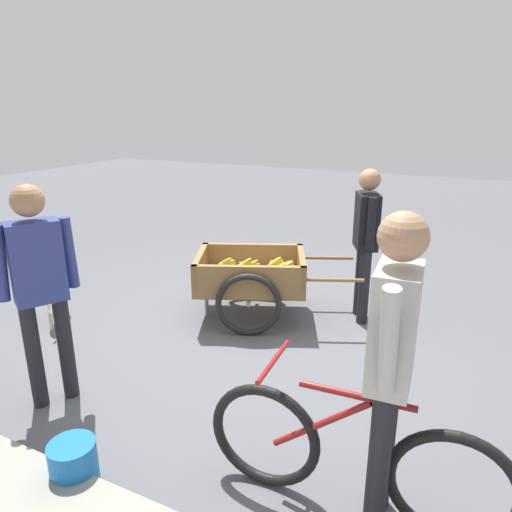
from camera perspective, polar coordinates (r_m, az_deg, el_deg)
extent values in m
plane|color=#56565B|center=(4.66, 0.45, -9.44)|extent=(24.00, 24.00, 0.00)
cube|color=olive|center=(4.87, -0.64, -3.03)|extent=(1.33, 1.17, 0.10)
cube|color=olive|center=(4.87, -6.77, -1.05)|extent=(0.37, 0.76, 0.24)
cube|color=olive|center=(4.82, 5.54, -1.21)|extent=(0.37, 0.76, 0.24)
cube|color=olive|center=(4.47, -0.90, -2.68)|extent=(1.03, 0.49, 0.24)
cube|color=olive|center=(5.17, -0.44, 0.20)|extent=(1.03, 0.49, 0.24)
torus|color=black|center=(4.50, -0.93, -5.98)|extent=(0.61, 0.31, 0.64)
torus|color=black|center=(5.31, -0.39, -2.14)|extent=(0.61, 0.31, 0.64)
cylinder|color=gray|center=(4.90, -0.64, -3.90)|extent=(0.38, 0.82, 0.04)
cylinder|color=olive|center=(4.53, 9.61, -2.90)|extent=(0.52, 0.25, 0.04)
cylinder|color=olive|center=(5.17, 8.72, -0.23)|extent=(0.52, 0.25, 0.04)
cylinder|color=gray|center=(5.00, -6.04, -5.34)|extent=(0.04, 0.04, 0.35)
ellipsoid|color=gold|center=(4.62, -1.86, -2.08)|extent=(0.16, 0.12, 0.15)
ellipsoid|color=gold|center=(4.61, -2.02, -1.99)|extent=(0.17, 0.15, 0.11)
ellipsoid|color=gold|center=(4.60, -2.19, -1.90)|extent=(0.19, 0.08, 0.05)
ellipsoid|color=gold|center=(4.59, -2.34, -1.80)|extent=(0.19, 0.05, 0.10)
ellipsoid|color=gold|center=(4.58, -2.49, -1.71)|extent=(0.17, 0.07, 0.15)
ellipsoid|color=gold|center=(4.56, -4.80, -1.89)|extent=(0.18, 0.12, 0.13)
ellipsoid|color=gold|center=(4.56, -4.96, -1.79)|extent=(0.17, 0.15, 0.08)
ellipsoid|color=gold|center=(4.55, -5.17, -1.70)|extent=(0.19, 0.10, 0.08)
ellipsoid|color=gold|center=(4.54, -5.37, -1.60)|extent=(0.18, 0.08, 0.14)
ellipsoid|color=gold|center=(4.76, 4.12, -1.43)|extent=(0.15, 0.16, 0.14)
ellipsoid|color=gold|center=(4.75, 3.87, -1.33)|extent=(0.18, 0.13, 0.05)
ellipsoid|color=gold|center=(4.74, 3.66, -1.24)|extent=(0.16, 0.16, 0.12)
ellipsoid|color=gold|center=(4.94, 3.96, -1.40)|extent=(0.19, 0.08, 0.13)
ellipsoid|color=gold|center=(4.93, 3.86, -1.31)|extent=(0.18, 0.13, 0.09)
ellipsoid|color=gold|center=(4.92, 3.76, -1.22)|extent=(0.18, 0.12, 0.05)
ellipsoid|color=gold|center=(4.91, 3.61, -1.13)|extent=(0.19, 0.09, 0.10)
ellipsoid|color=gold|center=(4.90, 3.56, -1.04)|extent=(0.18, 0.11, 0.13)
ellipsoid|color=gold|center=(4.68, 1.57, -2.06)|extent=(0.18, 0.07, 0.13)
ellipsoid|color=gold|center=(4.67, 1.34, -1.96)|extent=(0.19, 0.11, 0.05)
ellipsoid|color=gold|center=(4.66, 1.05, -1.87)|extent=(0.18, 0.09, 0.15)
ellipsoid|color=gold|center=(4.82, -0.12, -1.42)|extent=(0.17, 0.09, 0.15)
ellipsoid|color=gold|center=(4.82, -0.29, -1.33)|extent=(0.19, 0.12, 0.10)
ellipsoid|color=gold|center=(4.81, -0.42, -1.24)|extent=(0.19, 0.09, 0.05)
ellipsoid|color=gold|center=(4.80, -0.55, -1.15)|extent=(0.19, 0.08, 0.09)
ellipsoid|color=gold|center=(4.79, -0.68, -1.06)|extent=(0.18, 0.11, 0.14)
ellipsoid|color=gold|center=(5.03, 2.71, -1.10)|extent=(0.18, 0.08, 0.13)
ellipsoid|color=gold|center=(5.02, 2.62, -1.01)|extent=(0.19, 0.10, 0.10)
ellipsoid|color=gold|center=(5.01, 2.49, -0.92)|extent=(0.16, 0.17, 0.05)
ellipsoid|color=gold|center=(5.00, 2.36, -0.83)|extent=(0.17, 0.15, 0.09)
ellipsoid|color=gold|center=(4.99, 2.25, -0.74)|extent=(0.15, 0.16, 0.14)
ellipsoid|color=gold|center=(4.69, -3.30, -1.14)|extent=(0.17, 0.14, 0.12)
ellipsoid|color=gold|center=(4.69, -3.41, -1.05)|extent=(0.18, 0.14, 0.09)
ellipsoid|color=gold|center=(4.68, -3.53, -0.95)|extent=(0.17, 0.16, 0.05)
ellipsoid|color=gold|center=(4.67, -3.67, -0.86)|extent=(0.17, 0.15, 0.09)
ellipsoid|color=gold|center=(4.66, -3.83, -0.76)|extent=(0.18, 0.07, 0.14)
ellipsoid|color=gold|center=(4.64, -0.91, -1.21)|extent=(0.18, 0.13, 0.13)
ellipsoid|color=gold|center=(4.63, -1.02, -1.11)|extent=(0.19, 0.08, 0.08)
ellipsoid|color=gold|center=(4.63, -1.23, -1.02)|extent=(0.19, 0.12, 0.09)
ellipsoid|color=gold|center=(4.62, -1.44, -0.92)|extent=(0.17, 0.12, 0.15)
cylinder|color=black|center=(4.85, 13.00, -3.75)|extent=(0.11, 0.11, 0.77)
cylinder|color=black|center=(5.06, 12.57, -2.84)|extent=(0.11, 0.11, 0.77)
cube|color=black|center=(4.76, 13.32, 4.16)|extent=(0.32, 0.39, 0.55)
sphere|color=#9E704C|center=(4.69, 13.68, 9.03)|extent=(0.21, 0.21, 0.21)
cylinder|color=black|center=(4.55, 13.84, 3.84)|extent=(0.08, 0.10, 0.50)
cylinder|color=black|center=(4.97, 12.89, 5.07)|extent=(0.08, 0.15, 0.50)
torus|color=black|center=(2.88, 1.05, -21.06)|extent=(0.66, 0.10, 0.66)
torus|color=black|center=(2.77, 22.74, -24.58)|extent=(0.66, 0.10, 0.66)
cylinder|color=maroon|center=(2.54, 12.12, -16.30)|extent=(0.60, 0.07, 0.04)
cylinder|color=maroon|center=(2.63, 14.59, -19.87)|extent=(0.10, 0.04, 0.45)
cylinder|color=maroon|center=(2.70, 7.81, -19.62)|extent=(0.53, 0.07, 0.43)
ellipsoid|color=black|center=(2.47, 15.55, -15.06)|extent=(0.20, 0.08, 0.06)
cylinder|color=maroon|center=(2.58, 2.17, -12.64)|extent=(0.05, 0.46, 0.03)
cylinder|color=black|center=(2.62, 14.66, -23.69)|extent=(0.11, 0.11, 0.84)
cylinder|color=black|center=(2.79, 15.37, -20.80)|extent=(0.11, 0.11, 0.84)
cube|color=#B7B2AD|center=(2.32, 16.46, -8.34)|extent=(0.22, 0.35, 0.60)
sphere|color=tan|center=(2.16, 17.48, 2.27)|extent=(0.23, 0.23, 0.23)
cylinder|color=#B7B2AD|center=(2.11, 15.82, -10.11)|extent=(0.08, 0.16, 0.54)
cylinder|color=#B7B2AD|center=(2.51, 17.11, -5.62)|extent=(0.08, 0.13, 0.54)
ellipsoid|color=beige|center=(5.16, -23.07, -4.89)|extent=(0.41, 0.46, 0.18)
sphere|color=beige|center=(5.38, -22.67, -3.21)|extent=(0.14, 0.14, 0.14)
cylinder|color=beige|center=(4.89, -23.66, -5.69)|extent=(0.09, 0.10, 0.12)
cylinder|color=beige|center=(5.35, -23.17, -6.16)|extent=(0.04, 0.04, 0.18)
cylinder|color=beige|center=(5.33, -22.03, -6.11)|extent=(0.04, 0.04, 0.18)
cylinder|color=beige|center=(5.12, -23.66, -7.34)|extent=(0.04, 0.04, 0.18)
cylinder|color=beige|center=(5.09, -22.47, -7.29)|extent=(0.04, 0.04, 0.18)
cylinder|color=#1966B2|center=(3.16, -21.28, -22.62)|extent=(0.27, 0.27, 0.29)
cylinder|color=black|center=(3.82, -25.39, -10.92)|extent=(0.11, 0.11, 0.82)
cylinder|color=black|center=(3.85, -22.13, -10.28)|extent=(0.11, 0.11, 0.82)
cube|color=navy|center=(3.57, -25.14, -0.66)|extent=(0.34, 0.39, 0.58)
sphere|color=#9E704C|center=(3.47, -26.07, 6.09)|extent=(0.22, 0.22, 0.22)
cylinder|color=navy|center=(3.54, -28.68, -0.83)|extent=(0.08, 0.11, 0.53)
cylinder|color=navy|center=(3.60, -21.78, 0.39)|extent=(0.08, 0.10, 0.52)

